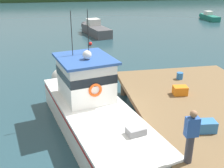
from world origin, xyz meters
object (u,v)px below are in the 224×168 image
moored_boat_off_the_point (95,29)px  main_fishing_boat (92,108)px  crate_stack_near_edge (207,126)px  deckhand_by_the_boat (191,136)px  moored_boat_mid_harbor (209,17)px  mooring_buoy_inshore (90,44)px  bait_bucket (180,76)px  crate_single_by_cleat (180,90)px

moored_boat_off_the_point → main_fishing_boat: bearing=-97.6°
main_fishing_boat → crate_stack_near_edge: main_fishing_boat is taller
deckhand_by_the_boat → moored_boat_mid_harbor: bearing=59.8°
main_fishing_boat → crate_stack_near_edge: 4.55m
crate_stack_near_edge → moored_boat_off_the_point: moored_boat_off_the_point is taller
mooring_buoy_inshore → main_fishing_boat: bearing=-96.1°
moored_boat_off_the_point → moored_boat_mid_harbor: bearing=21.6°
crate_stack_near_edge → deckhand_by_the_boat: 2.03m
mooring_buoy_inshore → deckhand_by_the_boat: bearing=-87.8°
bait_bucket → moored_boat_mid_harbor: size_ratio=0.07×
crate_single_by_cleat → mooring_buoy_inshore: crate_single_by_cleat is taller
crate_stack_near_edge → mooring_buoy_inshore: 17.43m
main_fishing_boat → crate_single_by_cleat: main_fishing_boat is taller
crate_stack_near_edge → main_fishing_boat: bearing=142.1°
crate_single_by_cleat → mooring_buoy_inshore: 14.55m
crate_stack_near_edge → bait_bucket: bearing=76.5°
crate_stack_near_edge → moored_boat_mid_harbor: crate_stack_near_edge is taller
main_fishing_boat → moored_boat_off_the_point: main_fishing_boat is taller
bait_bucket → mooring_buoy_inshore: 12.96m
mooring_buoy_inshore → crate_single_by_cleat: bearing=-80.5°
main_fishing_boat → deckhand_by_the_boat: main_fishing_boat is taller
crate_stack_near_edge → crate_single_by_cleat: bearing=83.1°
bait_bucket → moored_boat_off_the_point: bearing=97.0°
crate_stack_near_edge → moored_boat_mid_harbor: size_ratio=0.13×
crate_stack_near_edge → moored_boat_mid_harbor: (16.33, 28.96, -0.98)m
main_fishing_boat → moored_boat_off_the_point: size_ratio=1.55×
main_fishing_boat → mooring_buoy_inshore: 14.59m
crate_single_by_cleat → mooring_buoy_inshore: size_ratio=1.83×
main_fishing_boat → crate_single_by_cleat: 3.96m
bait_bucket → mooring_buoy_inshore: size_ratio=1.04×
bait_bucket → mooring_buoy_inshore: bearing=104.2°
crate_single_by_cleat → main_fishing_boat: bearing=-177.4°
bait_bucket → moored_boat_off_the_point: moored_boat_off_the_point is taller
crate_single_by_cleat → deckhand_by_the_boat: size_ratio=0.37×
moored_boat_mid_harbor → bait_bucket: bearing=-122.1°
bait_bucket → moored_boat_mid_harbor: bait_bucket is taller
moored_boat_mid_harbor → mooring_buoy_inshore: (-18.37, -11.69, -0.25)m
main_fishing_boat → crate_single_by_cleat: bearing=2.6°
main_fishing_boat → mooring_buoy_inshore: main_fishing_boat is taller
crate_stack_near_edge → moored_boat_off_the_point: 22.14m
crate_single_by_cleat → deckhand_by_the_boat: (-1.68, -4.36, 0.67)m
bait_bucket → main_fishing_boat: bearing=-157.3°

